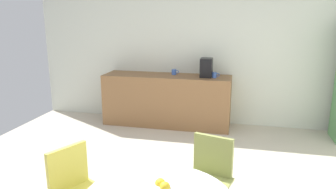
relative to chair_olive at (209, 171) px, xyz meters
The scene contains 7 objects.
wall_back 3.11m from the chair_olive, 100.36° to the left, with size 6.00×0.10×2.60m, color silver.
counter_block 2.81m from the chair_olive, 111.28° to the left, with size 2.23×0.60×0.90m, color brown.
chair_olive is the anchor object (origin of this frame).
chair_yellow 1.19m from the chair_olive, 155.83° to the right, with size 0.56×0.56×0.83m.
mug_white 2.89m from the chair_olive, 108.52° to the left, with size 0.13×0.08×0.09m.
mug_green 2.62m from the chair_olive, 94.18° to the left, with size 0.13×0.08×0.09m.
coffee_maker 2.69m from the chair_olive, 97.22° to the left, with size 0.20×0.24×0.32m, color black.
Camera 1 is at (0.77, -2.60, 1.89)m, focal length 33.51 mm.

